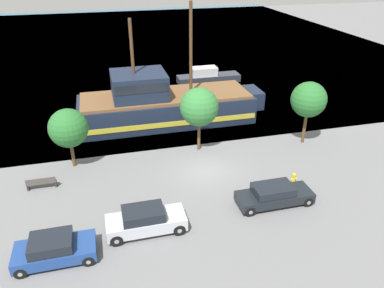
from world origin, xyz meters
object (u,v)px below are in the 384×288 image
Objects in this scene: moored_boat_dockside at (207,76)px; parked_car_curb_rear at (54,249)px; fire_hydrant at (294,178)px; bench_promenade_east at (41,183)px; pirate_ship at (163,104)px; parked_car_curb_front at (274,195)px; parked_car_curb_mid at (145,220)px.

moored_boat_dockside reaches higher than parked_car_curb_rear.
bench_promenade_east is at bearing 167.89° from fire_hydrant.
fire_hydrant is at bearing -61.62° from pirate_ship.
parked_car_curb_front is 1.07× the size of parked_car_curb_mid.
parked_car_curb_front is at bearing -73.15° from pirate_ship.
parked_car_curb_mid is (-3.81, -14.81, -0.95)m from pirate_ship.
fire_hydrant is at bearing 12.66° from parked_car_curb_rear.
parked_car_curb_mid reaches higher than fire_hydrant.
parked_car_curb_front is at bearing 4.09° from parked_car_curb_mid.
pirate_ship reaches higher than fire_hydrant.
bench_promenade_east reaches higher than fire_hydrant.
parked_car_curb_rear is at bearing -118.60° from pirate_ship.
pirate_ship is at bearing 61.40° from parked_car_curb_rear.
parked_car_curb_rear reaches higher than fire_hydrant.
pirate_ship is at bearing 118.38° from fire_hydrant.
moored_boat_dockside reaches higher than parked_car_curb_mid.
pirate_ship reaches higher than moored_boat_dockside.
pirate_ship is 14.91m from parked_car_curb_front.
parked_car_curb_rear is (-12.94, -1.59, 0.02)m from parked_car_curb_front.
moored_boat_dockside is 25.54m from bench_promenade_east.
bench_promenade_east is (-1.30, 7.01, -0.25)m from parked_car_curb_rear.
fire_hydrant is at bearing 37.84° from parked_car_curb_front.
bench_promenade_east is at bearing 135.61° from parked_car_curb_mid.
parked_car_curb_mid is 1.09× the size of parked_car_curb_rear.
moored_boat_dockside is 1.85× the size of parked_car_curb_rear.
parked_car_curb_rear is 5.31× the size of fire_hydrant.
parked_car_curb_front is at bearing -20.81° from bench_promenade_east.
pirate_ship is 15.33m from parked_car_curb_mid.
moored_boat_dockside is at bearing 83.24° from parked_car_curb_front.
parked_car_curb_mid is 5.80× the size of fire_hydrant.
parked_car_curb_rear is (-15.83, -25.94, 0.02)m from moored_boat_dockside.
parked_car_curb_front is 8.14m from parked_car_curb_mid.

